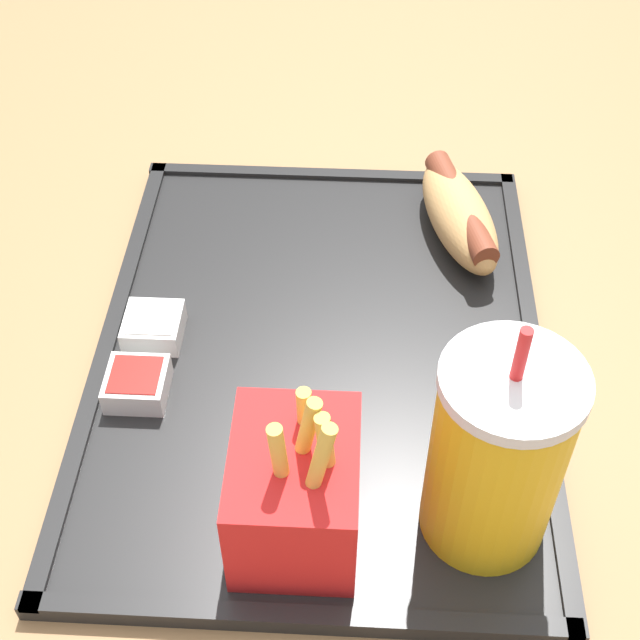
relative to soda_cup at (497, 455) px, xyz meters
name	(u,v)px	position (x,y,z in m)	size (l,w,h in m)	color
dining_table	(319,566)	(-0.16, -0.11, -0.44)	(1.27, 0.87, 0.72)	olive
food_tray	(320,352)	(-0.14, -0.11, -0.08)	(0.43, 0.33, 0.01)	black
soda_cup	(497,455)	(0.00, 0.00, 0.00)	(0.08, 0.08, 0.17)	gold
hot_dog_far	(459,214)	(-0.27, 0.00, -0.05)	(0.15, 0.08, 0.04)	tan
fries_carton	(296,489)	(0.01, -0.12, -0.03)	(0.09, 0.08, 0.13)	red
sauce_cup_mayo	(153,326)	(-0.15, -0.23, -0.06)	(0.04, 0.04, 0.02)	silver
sauce_cup_ketchup	(137,383)	(-0.09, -0.24, -0.06)	(0.04, 0.04, 0.02)	silver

